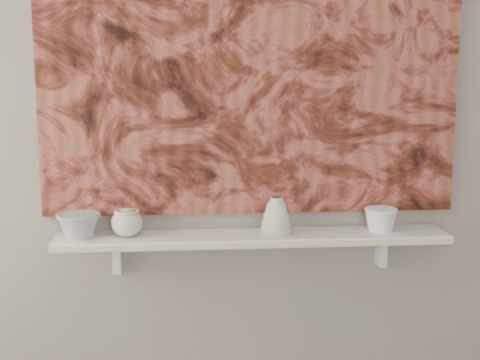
{
  "coord_description": "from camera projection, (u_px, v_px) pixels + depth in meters",
  "views": [
    {
      "loc": [
        -0.24,
        -0.8,
        1.53
      ],
      "look_at": [
        -0.05,
        1.49,
        1.13
      ],
      "focal_mm": 50.0,
      "sensor_mm": 36.0,
      "label": 1
    }
  ],
  "objects": [
    {
      "name": "cup_cream",
      "position": [
        127.0,
        223.0,
        2.34
      ],
      "size": [
        0.14,
        0.14,
        0.1
      ],
      "primitive_type": null,
      "rotation": [
        0.0,
        0.0,
        -0.42
      ],
      "color": "beige",
      "rests_on": "shelf"
    },
    {
      "name": "bracket_right",
      "position": [
        381.0,
        250.0,
        2.5
      ],
      "size": [
        0.03,
        0.06,
        0.12
      ],
      "primitive_type": "cube",
      "color": "white",
      "rests_on": "wall_back"
    },
    {
      "name": "painting",
      "position": [
        252.0,
        60.0,
        2.36
      ],
      "size": [
        1.5,
        0.02,
        1.1
      ],
      "primitive_type": "cube",
      "color": "maroon",
      "rests_on": "wall_back"
    },
    {
      "name": "bell_vessel",
      "position": [
        276.0,
        215.0,
        2.38
      ],
      "size": [
        0.12,
        0.12,
        0.13
      ],
      "primitive_type": null,
      "rotation": [
        0.0,
        0.0,
        -0.04
      ],
      "color": "beige",
      "rests_on": "shelf"
    },
    {
      "name": "bowl_grey",
      "position": [
        79.0,
        225.0,
        2.33
      ],
      "size": [
        0.2,
        0.2,
        0.09
      ],
      "primitive_type": null,
      "rotation": [
        0.0,
        0.0,
        -0.37
      ],
      "color": "#969693",
      "rests_on": "shelf"
    },
    {
      "name": "shelf",
      "position": [
        253.0,
        238.0,
        2.39
      ],
      "size": [
        1.4,
        0.18,
        0.03
      ],
      "primitive_type": "cube",
      "color": "white",
      "rests_on": "wall_back"
    },
    {
      "name": "shelf_stripe",
      "position": [
        256.0,
        245.0,
        2.29
      ],
      "size": [
        1.4,
        0.01,
        0.02
      ],
      "primitive_type": "cube",
      "color": "beige",
      "rests_on": "shelf"
    },
    {
      "name": "bracket_left",
      "position": [
        117.0,
        256.0,
        2.42
      ],
      "size": [
        0.03,
        0.06,
        0.12
      ],
      "primitive_type": "cube",
      "color": "white",
      "rests_on": "wall_back"
    },
    {
      "name": "bowl_white",
      "position": [
        381.0,
        220.0,
        2.41
      ],
      "size": [
        0.16,
        0.16,
        0.09
      ],
      "primitive_type": null,
      "rotation": [
        0.0,
        0.0,
        -0.41
      ],
      "color": "white",
      "rests_on": "shelf"
    },
    {
      "name": "house_motif",
      "position": [
        374.0,
        146.0,
        2.43
      ],
      "size": [
        0.09,
        0.0,
        0.08
      ],
      "primitive_type": "cube",
      "color": "black",
      "rests_on": "painting"
    },
    {
      "name": "wall_back",
      "position": [
        251.0,
        114.0,
        2.4
      ],
      "size": [
        3.6,
        0.0,
        3.6
      ],
      "primitive_type": "plane",
      "rotation": [
        1.57,
        0.0,
        0.0
      ],
      "color": "gray",
      "rests_on": "floor"
    }
  ]
}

